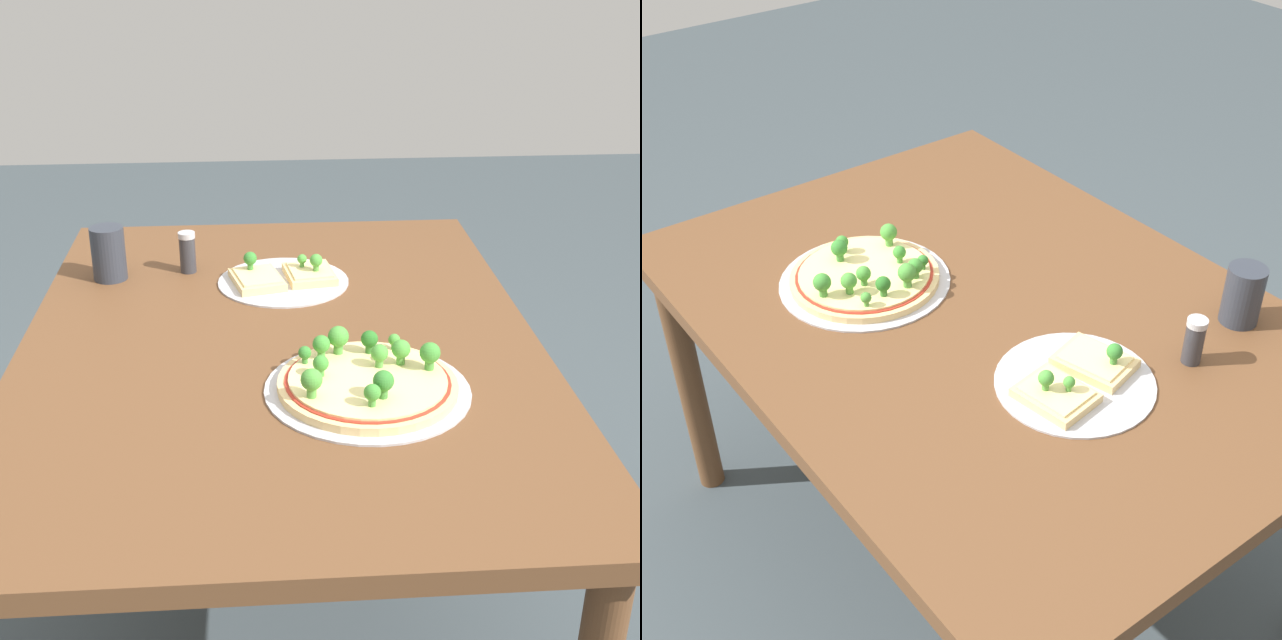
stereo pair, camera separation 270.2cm
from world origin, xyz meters
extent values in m
plane|color=#3D474C|center=(0.00, 0.00, 0.00)|extent=(8.00, 8.00, 0.00)
cube|color=brown|center=(0.00, 0.00, 0.68)|extent=(1.31, 0.94, 0.04)
cylinder|color=brown|center=(-0.59, -0.41, 0.33)|extent=(0.06, 0.06, 0.67)
cylinder|color=brown|center=(-0.59, 0.41, 0.33)|extent=(0.06, 0.06, 0.67)
cylinder|color=#B7B7BC|center=(0.21, 0.14, 0.70)|extent=(0.34, 0.34, 0.00)
cylinder|color=#E5C17F|center=(0.21, 0.14, 0.71)|extent=(0.29, 0.29, 0.01)
cylinder|color=#A82D1E|center=(0.21, 0.14, 0.72)|extent=(0.27, 0.27, 0.00)
cylinder|color=#F4DB8E|center=(0.21, 0.14, 0.72)|extent=(0.26, 0.26, 0.00)
sphere|color=#286B23|center=(0.12, 0.15, 0.75)|extent=(0.03, 0.03, 0.03)
cylinder|color=#37742D|center=(0.12, 0.15, 0.73)|extent=(0.01, 0.01, 0.01)
sphere|color=#479338|center=(0.11, 0.19, 0.74)|extent=(0.02, 0.02, 0.02)
cylinder|color=#51973E|center=(0.11, 0.19, 0.73)|extent=(0.01, 0.01, 0.01)
sphere|color=#337A2D|center=(0.28, 0.15, 0.76)|extent=(0.03, 0.03, 0.03)
cylinder|color=#3F8136|center=(0.28, 0.15, 0.73)|extent=(0.01, 0.01, 0.01)
sphere|color=#3D8933|center=(0.20, 0.06, 0.75)|extent=(0.03, 0.03, 0.03)
cylinder|color=#488E3A|center=(0.20, 0.06, 0.73)|extent=(0.01, 0.01, 0.01)
sphere|color=#479338|center=(0.17, 0.20, 0.75)|extent=(0.03, 0.03, 0.03)
cylinder|color=#51973E|center=(0.17, 0.20, 0.73)|extent=(0.01, 0.01, 0.01)
sphere|color=#3D8933|center=(0.14, 0.07, 0.75)|extent=(0.03, 0.03, 0.03)
cylinder|color=#488E3A|center=(0.14, 0.07, 0.73)|extent=(0.01, 0.01, 0.01)
sphere|color=#3D8933|center=(0.19, 0.24, 0.76)|extent=(0.03, 0.03, 0.03)
cylinder|color=#488E3A|center=(0.19, 0.24, 0.73)|extent=(0.02, 0.02, 0.02)
sphere|color=#479338|center=(0.27, 0.04, 0.76)|extent=(0.03, 0.03, 0.03)
cylinder|color=#51973E|center=(0.27, 0.04, 0.73)|extent=(0.02, 0.02, 0.02)
sphere|color=#479338|center=(0.18, 0.16, 0.75)|extent=(0.03, 0.03, 0.03)
cylinder|color=#51973E|center=(0.18, 0.16, 0.73)|extent=(0.01, 0.01, 0.01)
sphere|color=#479338|center=(0.12, 0.10, 0.76)|extent=(0.04, 0.04, 0.04)
cylinder|color=#51973E|center=(0.12, 0.10, 0.73)|extent=(0.02, 0.02, 0.02)
sphere|color=#337A2D|center=(0.15, 0.04, 0.75)|extent=(0.02, 0.02, 0.02)
cylinder|color=#3F8136|center=(0.15, 0.04, 0.73)|extent=(0.01, 0.01, 0.01)
sphere|color=#3D8933|center=(0.30, 0.13, 0.75)|extent=(0.03, 0.03, 0.03)
cylinder|color=#488E3A|center=(0.30, 0.13, 0.73)|extent=(0.01, 0.01, 0.01)
cylinder|color=#B7B7BC|center=(-0.26, 0.02, 0.70)|extent=(0.27, 0.27, 0.00)
cube|color=#E5C17F|center=(-0.25, -0.04, 0.71)|extent=(0.15, 0.12, 0.02)
cube|color=#F4DB8E|center=(-0.25, -0.04, 0.72)|extent=(0.12, 0.10, 0.00)
sphere|color=#337A2D|center=(-0.28, -0.05, 0.75)|extent=(0.03, 0.03, 0.03)
cylinder|color=#3F8136|center=(-0.28, -0.05, 0.73)|extent=(0.01, 0.01, 0.01)
cube|color=#E5C17F|center=(-0.28, 0.07, 0.71)|extent=(0.13, 0.11, 0.02)
cube|color=#F4DB8E|center=(-0.28, 0.07, 0.72)|extent=(0.11, 0.10, 0.00)
sphere|color=#479338|center=(-0.26, 0.08, 0.75)|extent=(0.03, 0.03, 0.03)
cylinder|color=#51973E|center=(-0.26, 0.08, 0.73)|extent=(0.01, 0.01, 0.01)
sphere|color=#479338|center=(-0.29, 0.06, 0.74)|extent=(0.02, 0.02, 0.02)
cylinder|color=#51973E|center=(-0.29, 0.06, 0.73)|extent=(0.01, 0.01, 0.01)
cylinder|color=#2D333D|center=(-0.31, -0.35, 0.76)|extent=(0.07, 0.07, 0.11)
cylinder|color=#333338|center=(-0.34, -0.19, 0.74)|extent=(0.03, 0.03, 0.08)
cylinder|color=#B2B2B7|center=(-0.34, -0.19, 0.79)|extent=(0.04, 0.04, 0.01)
camera|label=1|loc=(1.47, -0.03, 1.41)|focal=50.00mm
camera|label=2|loc=(-1.07, 0.86, 1.68)|focal=50.00mm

